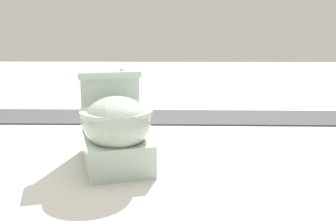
{
  "coord_description": "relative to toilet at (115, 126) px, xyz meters",
  "views": [
    {
      "loc": [
        2.06,
        0.18,
        0.75
      ],
      "look_at": [
        -0.06,
        0.12,
        0.3
      ],
      "focal_mm": 42.0,
      "sensor_mm": 36.0,
      "label": 1
    }
  ],
  "objects": [
    {
      "name": "ground_plane",
      "position": [
        0.06,
        0.17,
        -0.22
      ],
      "size": [
        14.0,
        14.0,
        0.0
      ],
      "primitive_type": "plane",
      "color": "beige"
    },
    {
      "name": "toilet",
      "position": [
        0.0,
        0.0,
        0.0
      ],
      "size": [
        0.71,
        0.54,
        0.52
      ],
      "rotation": [
        0.0,
        0.0,
        0.3
      ],
      "color": "#B2C6B7",
      "rests_on": "ground"
    },
    {
      "name": "gravel_strip",
      "position": [
        -1.18,
        0.67,
        -0.21
      ],
      "size": [
        0.56,
        8.0,
        0.01
      ],
      "primitive_type": "cube",
      "color": "#423F44",
      "rests_on": "ground"
    }
  ]
}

